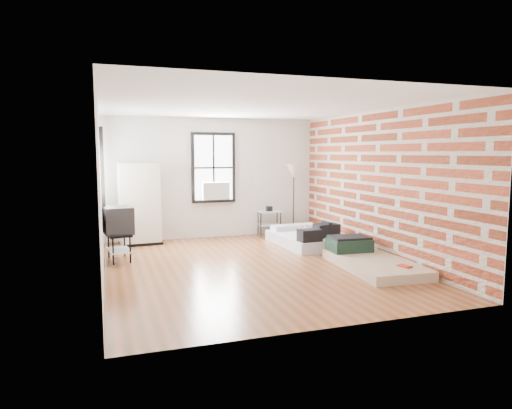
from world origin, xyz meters
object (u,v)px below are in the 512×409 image
object	(u,v)px
side_table	(269,216)
tv_stand	(119,222)
wardrobe	(139,204)
mattress_main	(309,238)
mattress_bare	(368,259)
floor_lamp	(294,174)

from	to	relation	value
side_table	tv_stand	xyz separation A→B (m)	(-3.52, -1.51, 0.24)
wardrobe	side_table	size ratio (longest dim) A/B	2.49
mattress_main	mattress_bare	size ratio (longest dim) A/B	0.88
wardrobe	side_table	xyz separation A→B (m)	(3.04, 0.07, -0.40)
mattress_bare	side_table	world-z (taller)	side_table
mattress_main	wardrobe	xyz separation A→B (m)	(-3.48, 1.26, 0.73)
wardrobe	tv_stand	size ratio (longest dim) A/B	1.76
mattress_bare	tv_stand	size ratio (longest dim) A/B	2.09
mattress_bare	wardrobe	distance (m)	4.98
side_table	floor_lamp	xyz separation A→B (m)	(0.60, -0.07, 0.99)
floor_lamp	wardrobe	bearing A→B (deg)	-180.00
mattress_bare	wardrobe	bearing A→B (deg)	141.79
mattress_main	wardrobe	bearing A→B (deg)	156.19
side_table	floor_lamp	world-z (taller)	floor_lamp
mattress_main	side_table	bearing A→B (deg)	104.44
mattress_main	tv_stand	xyz separation A→B (m)	(-3.96, -0.18, 0.57)
wardrobe	tv_stand	bearing A→B (deg)	-112.30
wardrobe	side_table	distance (m)	3.06
mattress_main	floor_lamp	xyz separation A→B (m)	(0.16, 1.26, 1.32)
mattress_main	floor_lamp	distance (m)	1.83
mattress_main	floor_lamp	bearing A→B (deg)	78.69
floor_lamp	tv_stand	bearing A→B (deg)	-160.74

